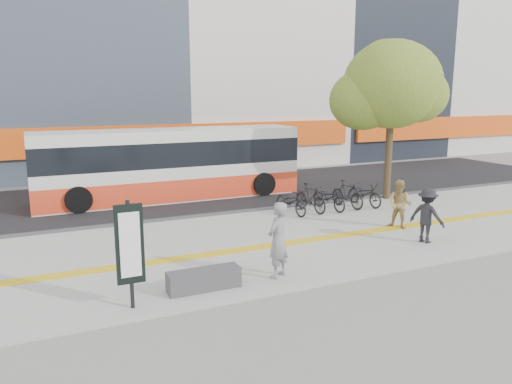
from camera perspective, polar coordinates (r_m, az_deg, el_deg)
name	(u,v)px	position (r m, az deg, el deg)	size (l,w,h in m)	color
ground	(284,260)	(13.12, 3.19, -7.77)	(120.00, 120.00, 0.00)	slate
sidewalk	(259,243)	(14.38, 0.37, -5.84)	(40.00, 7.00, 0.08)	gray
tactile_strip	(267,246)	(13.93, 1.25, -6.22)	(40.00, 0.45, 0.01)	gold
street	(184,195)	(21.20, -8.28, -0.34)	(40.00, 8.00, 0.06)	black
curb	(217,215)	(17.48, -4.52, -2.64)	(40.00, 0.25, 0.14)	#3D3D40
bench	(204,279)	(11.00, -6.01, -9.97)	(1.60, 0.45, 0.45)	#3D3D40
signboard	(130,246)	(10.00, -14.31, -6.03)	(0.55, 0.10, 2.20)	black
street_tree	(390,87)	(20.44, 15.11, 11.61)	(4.40, 3.80, 6.31)	#362818
bus	(170,166)	(20.31, -9.84, 2.95)	(10.50, 2.49, 2.80)	silver
bicycle_row	(329,197)	(18.27, 8.42, -0.55)	(3.99, 1.81, 1.02)	black
seated_woman	(278,240)	(11.44, 2.54, -5.53)	(0.65, 0.43, 1.78)	black
pedestrian_tan	(400,204)	(16.18, 16.20, -1.36)	(0.75, 0.59, 1.55)	#9B8048
pedestrian_dark	(427,215)	(14.91, 19.05, -2.55)	(1.02, 0.59, 1.58)	black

